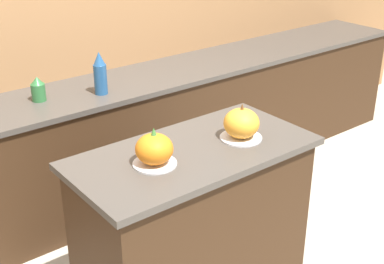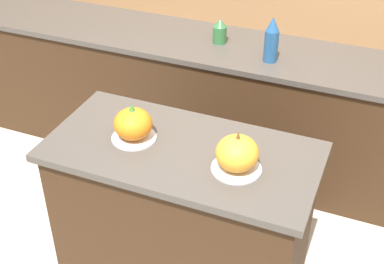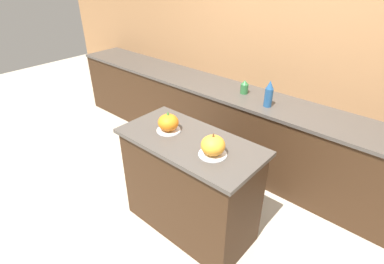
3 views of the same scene
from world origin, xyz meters
name	(u,v)px [view 3 (image 3 of 3)]	position (x,y,z in m)	size (l,w,h in m)	color
ground_plane	(190,224)	(0.00, 0.00, 0.00)	(12.00, 12.00, 0.00)	#BCB29E
wall_back	(283,61)	(0.00, 1.52, 1.25)	(8.00, 0.06, 2.50)	#9E7047
kitchen_island	(190,185)	(0.00, 0.00, 0.48)	(1.22, 0.61, 0.95)	#382314
back_counter	(259,136)	(0.00, 1.19, 0.45)	(6.00, 0.60, 0.90)	#382314
pumpkin_cake_left	(168,123)	(-0.23, -0.01, 1.03)	(0.20, 0.20, 0.18)	silver
pumpkin_cake_right	(213,146)	(0.27, -0.05, 1.03)	(0.21, 0.21, 0.19)	silver
bottle_tall	(269,94)	(0.10, 1.09, 1.03)	(0.08, 0.08, 0.28)	#235184
bottle_short	(244,87)	(-0.26, 1.22, 0.97)	(0.09, 0.09, 0.15)	#2D6B38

